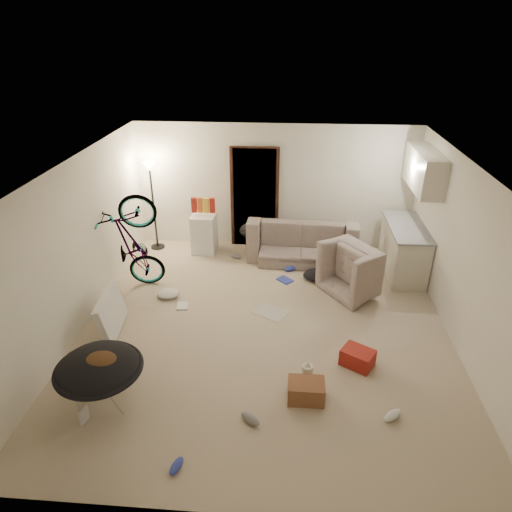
# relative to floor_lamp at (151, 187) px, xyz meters

# --- Properties ---
(floor) EXTENTS (5.50, 6.00, 0.02)m
(floor) POSITION_rel_floor_lamp_xyz_m (2.40, -2.65, -1.32)
(floor) COLOR #BCAA90
(floor) RESTS_ON ground
(ceiling) EXTENTS (5.50, 6.00, 0.02)m
(ceiling) POSITION_rel_floor_lamp_xyz_m (2.40, -2.65, 1.20)
(ceiling) COLOR white
(ceiling) RESTS_ON wall_back
(wall_back) EXTENTS (5.50, 0.02, 2.50)m
(wall_back) POSITION_rel_floor_lamp_xyz_m (2.40, 0.36, -0.06)
(wall_back) COLOR white
(wall_back) RESTS_ON floor
(wall_front) EXTENTS (5.50, 0.02, 2.50)m
(wall_front) POSITION_rel_floor_lamp_xyz_m (2.40, -5.66, -0.06)
(wall_front) COLOR white
(wall_front) RESTS_ON floor
(wall_left) EXTENTS (0.02, 6.00, 2.50)m
(wall_left) POSITION_rel_floor_lamp_xyz_m (-0.36, -2.65, -0.06)
(wall_left) COLOR white
(wall_left) RESTS_ON floor
(wall_right) EXTENTS (0.02, 6.00, 2.50)m
(wall_right) POSITION_rel_floor_lamp_xyz_m (5.16, -2.65, -0.06)
(wall_right) COLOR white
(wall_right) RESTS_ON floor
(doorway) EXTENTS (0.85, 0.10, 2.04)m
(doorway) POSITION_rel_floor_lamp_xyz_m (2.00, 0.32, -0.29)
(doorway) COLOR black
(doorway) RESTS_ON floor
(door_trim) EXTENTS (0.97, 0.04, 2.10)m
(door_trim) POSITION_rel_floor_lamp_xyz_m (2.00, 0.29, -0.29)
(door_trim) COLOR #381E13
(door_trim) RESTS_ON floor
(floor_lamp) EXTENTS (0.28, 0.28, 1.81)m
(floor_lamp) POSITION_rel_floor_lamp_xyz_m (0.00, 0.00, 0.00)
(floor_lamp) COLOR black
(floor_lamp) RESTS_ON floor
(kitchen_counter) EXTENTS (0.60, 1.50, 0.88)m
(kitchen_counter) POSITION_rel_floor_lamp_xyz_m (4.83, -0.65, -0.87)
(kitchen_counter) COLOR beige
(kitchen_counter) RESTS_ON floor
(counter_top) EXTENTS (0.64, 1.54, 0.04)m
(counter_top) POSITION_rel_floor_lamp_xyz_m (4.83, -0.65, -0.41)
(counter_top) COLOR gray
(counter_top) RESTS_ON kitchen_counter
(kitchen_uppers) EXTENTS (0.38, 1.40, 0.65)m
(kitchen_uppers) POSITION_rel_floor_lamp_xyz_m (4.96, -0.65, 0.64)
(kitchen_uppers) COLOR beige
(kitchen_uppers) RESTS_ON wall_right
(sofa) EXTENTS (2.14, 0.92, 0.61)m
(sofa) POSITION_rel_floor_lamp_xyz_m (2.98, -0.20, -1.00)
(sofa) COLOR #3D453C
(sofa) RESTS_ON floor
(armchair) EXTENTS (1.30, 1.33, 0.65)m
(armchair) POSITION_rel_floor_lamp_xyz_m (4.01, -1.35, -0.98)
(armchair) COLOR #3D453C
(armchair) RESTS_ON floor
(bicycle) EXTENTS (1.90, 1.02, 1.04)m
(bicycle) POSITION_rel_floor_lamp_xyz_m (0.10, -1.62, -0.83)
(bicycle) COLOR black
(bicycle) RESTS_ON floor
(book_asset) EXTENTS (0.25, 0.21, 0.02)m
(book_asset) POSITION_rel_floor_lamp_xyz_m (0.39, -4.74, -1.30)
(book_asset) COLOR maroon
(book_asset) RESTS_ON floor
(mini_fridge) EXTENTS (0.49, 0.49, 0.79)m
(mini_fridge) POSITION_rel_floor_lamp_xyz_m (1.02, -0.10, -0.91)
(mini_fridge) COLOR white
(mini_fridge) RESTS_ON floor
(snack_box_0) EXTENTS (0.10, 0.07, 0.30)m
(snack_box_0) POSITION_rel_floor_lamp_xyz_m (0.85, -0.10, -0.31)
(snack_box_0) COLOR maroon
(snack_box_0) RESTS_ON mini_fridge
(snack_box_1) EXTENTS (0.11, 0.08, 0.30)m
(snack_box_1) POSITION_rel_floor_lamp_xyz_m (0.97, -0.10, -0.31)
(snack_box_1) COLOR orange
(snack_box_1) RESTS_ON mini_fridge
(snack_box_2) EXTENTS (0.11, 0.08, 0.30)m
(snack_box_2) POSITION_rel_floor_lamp_xyz_m (1.09, -0.10, -0.31)
(snack_box_2) COLOR gold
(snack_box_2) RESTS_ON mini_fridge
(snack_box_3) EXTENTS (0.10, 0.08, 0.30)m
(snack_box_3) POSITION_rel_floor_lamp_xyz_m (1.21, -0.10, -0.31)
(snack_box_3) COLOR maroon
(snack_box_3) RESTS_ON mini_fridge
(saucer_chair) EXTENTS (1.04, 1.04, 0.74)m
(saucer_chair) POSITION_rel_floor_lamp_xyz_m (0.53, -4.34, -0.87)
(saucer_chair) COLOR silver
(saucer_chair) RESTS_ON floor
(hoodie) EXTENTS (0.50, 0.42, 0.22)m
(hoodie) POSITION_rel_floor_lamp_xyz_m (0.58, -4.37, -0.66)
(hoodie) COLOR #482E18
(hoodie) RESTS_ON saucer_chair
(sofa_drape) EXTENTS (0.57, 0.47, 0.28)m
(sofa_drape) POSITION_rel_floor_lamp_xyz_m (2.03, -0.20, -0.77)
(sofa_drape) COLOR black
(sofa_drape) RESTS_ON sofa
(tv_box) EXTENTS (0.32, 0.94, 0.62)m
(tv_box) POSITION_rel_floor_lamp_xyz_m (0.10, -2.88, -1.00)
(tv_box) COLOR silver
(tv_box) RESTS_ON floor
(drink_case_a) EXTENTS (0.45, 0.32, 0.26)m
(drink_case_a) POSITION_rel_floor_lamp_xyz_m (2.99, -4.09, -1.18)
(drink_case_a) COLOR brown
(drink_case_a) RESTS_ON floor
(drink_case_b) EXTENTS (0.51, 0.48, 0.24)m
(drink_case_b) POSITION_rel_floor_lamp_xyz_m (3.70, -3.40, -1.19)
(drink_case_b) COLOR maroon
(drink_case_b) RESTS_ON floor
(juicer) EXTENTS (0.15, 0.15, 0.21)m
(juicer) POSITION_rel_floor_lamp_xyz_m (3.02, -3.65, -1.22)
(juicer) COLOR beige
(juicer) RESTS_ON floor
(newspaper) EXTENTS (0.64, 0.60, 0.01)m
(newspaper) POSITION_rel_floor_lamp_xyz_m (2.47, -2.21, -1.30)
(newspaper) COLOR #B2ACA4
(newspaper) RESTS_ON floor
(book_blue) EXTENTS (0.33, 0.32, 0.03)m
(book_blue) POSITION_rel_floor_lamp_xyz_m (2.67, -1.19, -1.29)
(book_blue) COLOR #2E3DA8
(book_blue) RESTS_ON floor
(book_white) EXTENTS (0.21, 0.25, 0.02)m
(book_white) POSITION_rel_floor_lamp_xyz_m (1.01, -2.16, -1.30)
(book_white) COLOR silver
(book_white) RESTS_ON floor
(shoe_0) EXTENTS (0.30, 0.26, 0.11)m
(shoe_0) POSITION_rel_floor_lamp_xyz_m (2.77, -0.80, -1.25)
(shoe_0) COLOR #2E3DA8
(shoe_0) RESTS_ON floor
(shoe_1) EXTENTS (0.26, 0.20, 0.09)m
(shoe_1) POSITION_rel_floor_lamp_xyz_m (1.68, -0.37, -1.26)
(shoe_1) COLOR slate
(shoe_1) RESTS_ON floor
(shoe_2) EXTENTS (0.16, 0.26, 0.09)m
(shoe_2) POSITION_rel_floor_lamp_xyz_m (1.62, -5.20, -1.26)
(shoe_2) COLOR #2E3DA8
(shoe_2) RESTS_ON floor
(shoe_3) EXTENTS (0.28, 0.25, 0.10)m
(shoe_3) POSITION_rel_floor_lamp_xyz_m (2.34, -4.51, -1.26)
(shoe_3) COLOR slate
(shoe_3) RESTS_ON floor
(shoe_4) EXTENTS (0.28, 0.26, 0.10)m
(shoe_4) POSITION_rel_floor_lamp_xyz_m (3.99, -4.33, -1.26)
(shoe_4) COLOR white
(shoe_4) RESTS_ON floor
(clothes_lump_b) EXTENTS (0.64, 0.61, 0.15)m
(clothes_lump_b) POSITION_rel_floor_lamp_xyz_m (3.24, -1.06, -1.23)
(clothes_lump_b) COLOR black
(clothes_lump_b) RESTS_ON floor
(clothes_lump_c) EXTENTS (0.44, 0.39, 0.12)m
(clothes_lump_c) POSITION_rel_floor_lamp_xyz_m (0.69, -1.87, -1.25)
(clothes_lump_c) COLOR silver
(clothes_lump_c) RESTS_ON floor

